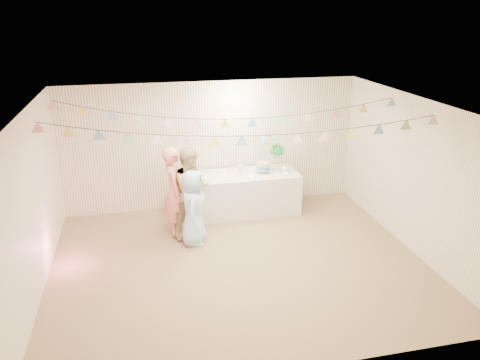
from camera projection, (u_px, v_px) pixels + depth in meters
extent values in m
plane|color=olive|center=(239.00, 263.00, 7.67)|extent=(6.00, 6.00, 0.00)
plane|color=silver|center=(239.00, 106.00, 6.77)|extent=(6.00, 6.00, 0.00)
plane|color=white|center=(212.00, 145.00, 9.51)|extent=(6.00, 6.00, 0.00)
plane|color=white|center=(290.00, 274.00, 4.94)|extent=(6.00, 6.00, 0.00)
plane|color=white|center=(32.00, 207.00, 6.60)|extent=(5.00, 5.00, 0.00)
plane|color=white|center=(413.00, 175.00, 7.84)|extent=(5.00, 5.00, 0.00)
cube|color=silver|center=(243.00, 193.00, 9.46)|extent=(2.19, 0.88, 0.82)
cylinder|color=white|center=(213.00, 180.00, 9.16)|extent=(0.36, 0.36, 0.02)
imported|color=#F1857E|center=(174.00, 191.00, 8.42)|extent=(0.40, 0.61, 1.66)
imported|color=tan|center=(192.00, 192.00, 8.37)|extent=(1.03, 1.00, 1.67)
imported|color=#B4D5FF|center=(193.00, 208.00, 8.10)|extent=(0.58, 0.75, 1.36)
cylinder|color=#FFD88C|center=(205.00, 179.00, 9.01)|extent=(0.04, 0.04, 0.03)
cylinder|color=#FFD88C|center=(225.00, 172.00, 9.40)|extent=(0.04, 0.04, 0.03)
cylinder|color=#FFD88C|center=(251.00, 176.00, 9.13)|extent=(0.04, 0.04, 0.03)
cylinder|color=#FFD88C|center=(258.00, 168.00, 9.58)|extent=(0.04, 0.04, 0.03)
cylinder|color=#FFD88C|center=(286.00, 173.00, 9.31)|extent=(0.04, 0.04, 0.03)
cylinder|color=#FFD88C|center=(284.00, 168.00, 9.63)|extent=(0.04, 0.04, 0.03)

